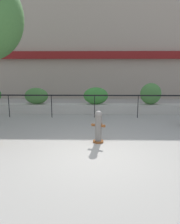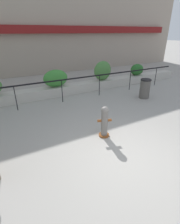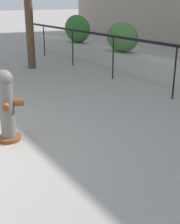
# 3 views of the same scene
# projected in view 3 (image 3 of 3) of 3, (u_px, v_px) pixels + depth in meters

# --- Properties ---
(fence_railing_segment) EXTENTS (15.00, 0.05, 1.15)m
(fence_railing_segment) POSITION_uv_depth(u_px,v_px,m) (177.00, 51.00, 6.34)
(fence_railing_segment) COLOR black
(fence_railing_segment) RESTS_ON ground
(hedge_bush_0) EXTENTS (1.50, 0.62, 0.99)m
(hedge_bush_0) POSITION_uv_depth(u_px,v_px,m) (77.00, 29.00, 11.54)
(hedge_bush_0) COLOR #2D6B28
(hedge_bush_0) RESTS_ON planter_wall_low
(hedge_bush_1) EXTENTS (1.28, 0.68, 0.88)m
(hedge_bush_1) POSITION_uv_depth(u_px,v_px,m) (122.00, 37.00, 9.44)
(hedge_bush_1) COLOR #427538
(hedge_bush_1) RESTS_ON planter_wall_low
(fire_hydrant) EXTENTS (0.47, 0.48, 1.08)m
(fire_hydrant) POSITION_uv_depth(u_px,v_px,m) (7.00, 105.00, 4.55)
(fire_hydrant) COLOR brown
(fire_hydrant) RESTS_ON ground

